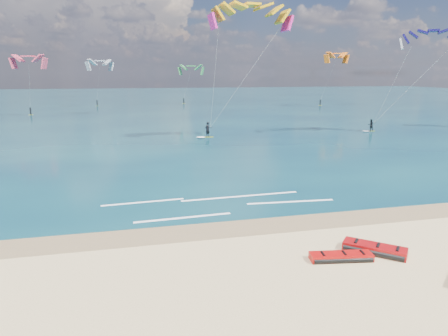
# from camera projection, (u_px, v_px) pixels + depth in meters

# --- Properties ---
(ground) EXTENTS (320.00, 320.00, 0.00)m
(ground) POSITION_uv_depth(u_px,v_px,m) (173.00, 131.00, 55.96)
(ground) COLOR tan
(ground) RESTS_ON ground
(wet_sand_strip) EXTENTS (320.00, 2.40, 0.01)m
(wet_sand_strip) POSITION_uv_depth(u_px,v_px,m) (247.00, 227.00, 20.90)
(wet_sand_strip) COLOR brown
(wet_sand_strip) RESTS_ON ground
(sea) EXTENTS (320.00, 200.00, 0.04)m
(sea) POSITION_uv_depth(u_px,v_px,m) (150.00, 101.00, 116.61)
(sea) COLOR #0B2B3F
(sea) RESTS_ON ground
(packed_kite_left) EXTENTS (2.98, 1.43, 0.36)m
(packed_kite_left) POSITION_uv_depth(u_px,v_px,m) (341.00, 260.00, 17.21)
(packed_kite_left) COLOR #B80C09
(packed_kite_left) RESTS_ON ground
(packed_kite_mid) EXTENTS (2.99, 2.86, 0.44)m
(packed_kite_mid) POSITION_uv_depth(u_px,v_px,m) (374.00, 253.00, 17.89)
(packed_kite_mid) COLOR #9E0B0C
(packed_kite_mid) RESTS_ON ground
(kitesurfer_main) EXTENTS (12.13, 6.06, 16.94)m
(kitesurfer_main) POSITION_uv_depth(u_px,v_px,m) (230.00, 64.00, 46.08)
(kitesurfer_main) COLOR #B6D318
(kitesurfer_main) RESTS_ON sea
(kitesurfer_far) EXTENTS (10.96, 7.69, 14.47)m
(kitesurfer_far) POSITION_uv_depth(u_px,v_px,m) (402.00, 76.00, 51.74)
(kitesurfer_far) COLOR #8DBA1B
(kitesurfer_far) RESTS_ON sea
(shoreline_foam) EXTENTS (14.26, 3.84, 0.01)m
(shoreline_foam) POSITION_uv_depth(u_px,v_px,m) (220.00, 203.00, 24.57)
(shoreline_foam) COLOR white
(shoreline_foam) RESTS_ON ground
(distant_kites) EXTENTS (94.68, 38.89, 13.29)m
(distant_kites) POSITION_uv_depth(u_px,v_px,m) (124.00, 83.00, 91.99)
(distant_kites) COLOR orange
(distant_kites) RESTS_ON ground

